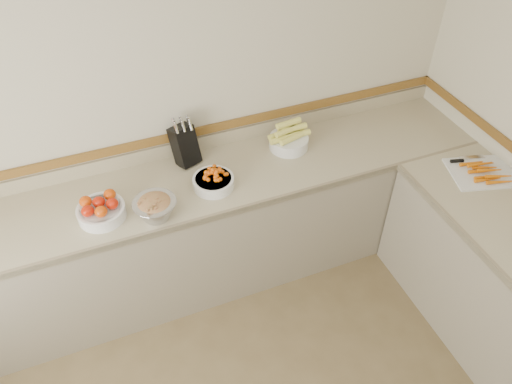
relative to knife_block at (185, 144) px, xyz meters
name	(u,v)px	position (x,y,z in m)	size (l,w,h in m)	color
back_wall	(164,104)	(-0.08, 0.10, 0.26)	(4.00, 4.00, 0.00)	beige
counter_back	(191,234)	(-0.08, -0.22, -0.58)	(4.00, 0.65, 1.08)	tan
knife_block	(185,144)	(0.00, 0.00, 0.00)	(0.19, 0.21, 0.34)	black
tomato_bowl	(101,210)	(-0.59, -0.32, -0.08)	(0.28, 0.28, 0.14)	white
cherry_tomato_bowl	(213,181)	(0.09, -0.30, -0.09)	(0.26, 0.26, 0.14)	white
corn_bowl	(289,139)	(0.69, -0.11, -0.07)	(0.29, 0.27, 0.20)	white
rhubarb_bowl	(155,207)	(-0.30, -0.43, -0.06)	(0.25, 0.25, 0.14)	#B2B2BA
cutting_board	(483,172)	(1.72, -0.82, -0.12)	(0.48, 0.42, 0.06)	silver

